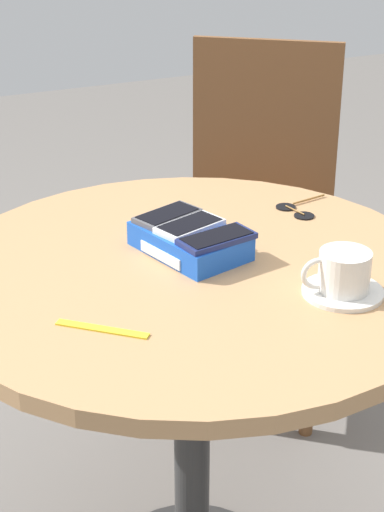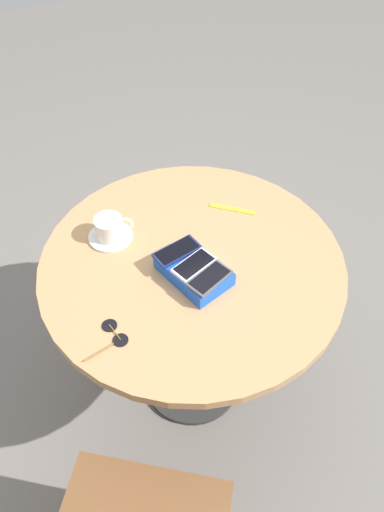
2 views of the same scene
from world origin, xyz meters
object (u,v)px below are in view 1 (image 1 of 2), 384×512
Objects in this scene: phone_gray at (167,216)px; chair_near_window at (255,217)px; round_table at (192,325)px; phone_white at (190,226)px; saucer at (343,292)px; sunglasses at (296,210)px; lanyard_strap at (102,329)px; phone_box at (190,241)px; coffee_cup at (343,271)px; phone_navy at (217,238)px.

phone_gray is 0.75m from chair_near_window.
round_table is 6.62× the size of phone_white.
phone_gray is 0.15× the size of chair_near_window.
saucer is 1.08× the size of sunglasses.
lanyard_strap is at bearing -57.01° from round_table.
round_table is 0.15m from phone_box.
phone_box is at bearing 13.07° from phone_gray.
coffee_cup is 0.93× the size of sunglasses.
saucer is (0.20, 0.18, 0.12)m from round_table.
chair_near_window reaches higher than lanyard_strap.
lanyard_strap is 1.07m from chair_near_window.
lanyard_strap is at bearing -40.56° from phone_gray.
phone_navy is 0.23m from coffee_cup.
sunglasses is (-0.09, 0.28, -0.02)m from phone_box.
phone_white is 1.17× the size of coffee_cup.
round_table is 6.55× the size of phone_gray.
saucer is at bearing 77.02° from coffee_cup.
chair_near_window is at bearing 145.43° from phone_navy.
round_table is 0.35m from sunglasses.
sunglasses is at bearing 107.18° from phone_box.
chair_near_window is (-0.63, 0.48, -0.11)m from round_table.
sunglasses is (-0.14, 0.30, 0.12)m from round_table.
saucer is (0.32, 0.17, -0.05)m from phone_gray.
coffee_cup reaches higher than phone_box.
saucer is 1.16× the size of coffee_cup.
chair_near_window is (-0.83, 0.30, -0.24)m from saucer.
coffee_cup reaches higher than phone_navy.
saucer is at bearing -20.11° from chair_near_window.
phone_gray is at bearing -165.04° from phone_white.
lanyard_strap is at bearing -61.39° from sunglasses.
phone_white is at bearing -148.30° from saucer.
phone_white is 1.09× the size of sunglasses.
saucer is 0.36m from sunglasses.
lanyard_strap is at bearing -50.59° from phone_box.
chair_near_window reaches higher than round_table.
sunglasses reaches higher than lanyard_strap.
saucer is at bearing -19.31° from sunglasses.
sunglasses is (-0.28, 0.52, 0.00)m from lanyard_strap.
chair_near_window is at bearing 159.34° from sunglasses.
sunglasses is at bearing 106.71° from phone_white.
coffee_cup reaches higher than phone_gray.
phone_white reaches higher than sunglasses.
lanyard_strap is (-0.06, -0.40, -0.00)m from saucer.
coffee_cup is 0.92m from chair_near_window.
phone_box is at bearing -26.18° from phone_white.
lanyard_strap is 0.16× the size of chair_near_window.
phone_gray is 1.02× the size of saucer.
phone_box is 1.97× the size of coffee_cup.
phone_gray reaches higher than phone_box.
round_table is 0.18m from phone_white.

